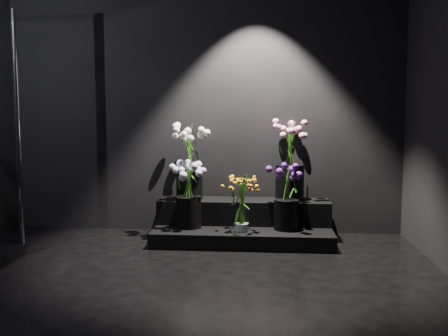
# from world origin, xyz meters

# --- Properties ---
(floor) EXTENTS (4.00, 4.00, 0.00)m
(floor) POSITION_xyz_m (0.00, 0.00, 0.00)
(floor) COLOR black
(floor) RESTS_ON ground
(wall_back) EXTENTS (4.00, 0.00, 4.00)m
(wall_back) POSITION_xyz_m (0.00, 2.00, 1.40)
(wall_back) COLOR black
(wall_back) RESTS_ON floor
(display_riser) EXTENTS (1.67, 0.74, 0.37)m
(display_riser) POSITION_xyz_m (0.43, 1.67, 0.15)
(display_riser) COLOR black
(display_riser) RESTS_ON floor
(bouquet_orange_bells) EXTENTS (0.28, 0.28, 0.53)m
(bouquet_orange_bells) POSITION_xyz_m (0.42, 1.40, 0.41)
(bouquet_orange_bells) COLOR white
(bouquet_orange_bells) RESTS_ON display_riser
(bouquet_lilac) EXTENTS (0.35, 0.35, 0.62)m
(bouquet_lilac) POSITION_xyz_m (-0.08, 1.52, 0.49)
(bouquet_lilac) COLOR black
(bouquet_lilac) RESTS_ON display_riser
(bouquet_purple) EXTENTS (0.42, 0.42, 0.59)m
(bouquet_purple) POSITION_xyz_m (0.83, 1.51, 0.48)
(bouquet_purple) COLOR black
(bouquet_purple) RESTS_ON display_riser
(bouquet_cream_roses) EXTENTS (0.46, 0.46, 0.74)m
(bouquet_cream_roses) POSITION_xyz_m (-0.11, 1.75, 0.79)
(bouquet_cream_roses) COLOR black
(bouquet_cream_roses) RESTS_ON display_riser
(bouquet_pink_roses) EXTENTS (0.49, 0.49, 0.76)m
(bouquet_pink_roses) POSITION_xyz_m (0.87, 1.80, 0.80)
(bouquet_pink_roses) COLOR black
(bouquet_pink_roses) RESTS_ON display_riser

